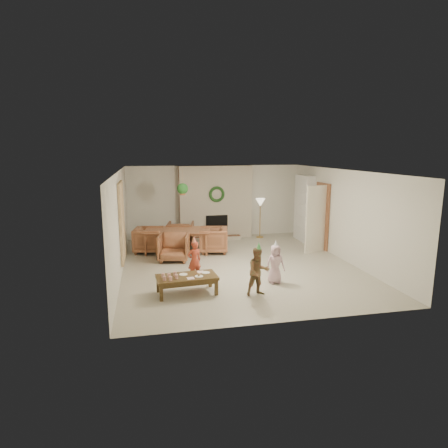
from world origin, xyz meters
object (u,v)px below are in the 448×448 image
object	(u,v)px
dining_chair_left	(149,240)
coffee_table_top	(187,277)
dining_chair_far	(181,234)
child_pink	(275,264)
child_plaid	(258,272)
dining_table	(178,241)
child_red	(194,261)
dining_chair_right	(213,240)
dining_chair_near	(174,247)

from	to	relation	value
dining_chair_left	coffee_table_top	xyz separation A→B (m)	(0.76, -3.54, -0.02)
dining_chair_far	child_pink	size ratio (longest dim) A/B	0.93
dining_chair_far	child_pink	world-z (taller)	child_pink
coffee_table_top	child_plaid	world-z (taller)	child_plaid
dining_table	child_plaid	bearing A→B (deg)	-58.52
child_red	child_plaid	xyz separation A→B (m)	(1.19, -1.23, 0.05)
coffee_table_top	child_plaid	xyz separation A→B (m)	(1.47, -0.38, 0.15)
child_pink	child_red	bearing A→B (deg)	159.46
child_plaid	dining_chair_right	bearing A→B (deg)	88.16
child_plaid	dining_table	bearing A→B (deg)	103.06
dining_chair_near	child_pink	world-z (taller)	child_pink
dining_chair_far	child_red	world-z (taller)	child_red
coffee_table_top	dining_table	bearing A→B (deg)	83.69
dining_chair_far	coffee_table_top	distance (m)	4.23
dining_chair_far	dining_chair_right	world-z (taller)	same
dining_chair_left	coffee_table_top	world-z (taller)	dining_chair_left
child_red	child_pink	world-z (taller)	child_red
dining_chair_far	dining_chair_near	bearing A→B (deg)	90.00
dining_chair_near	dining_chair_far	distance (m)	1.72
dining_chair_left	dining_table	bearing A→B (deg)	-90.00
coffee_table_top	child_red	distance (m)	0.89
dining_chair_right	child_plaid	bearing A→B (deg)	16.59
child_pink	coffee_table_top	bearing A→B (deg)	-175.35
dining_chair_near	dining_chair_right	bearing A→B (deg)	38.66
child_plaid	child_pink	bearing A→B (deg)	39.87
dining_chair_far	coffee_table_top	world-z (taller)	dining_chair_far
child_red	dining_chair_far	bearing A→B (deg)	-106.60
child_red	dining_chair_near	bearing A→B (deg)	-95.00
dining_chair_right	child_plaid	xyz separation A→B (m)	(0.33, -3.55, 0.14)
dining_chair_near	dining_chair_right	world-z (taller)	same
dining_chair_far	dining_chair_right	xyz separation A→B (m)	(0.89, -1.05, 0.00)
dining_table	dining_chair_right	distance (m)	1.08
child_plaid	child_red	bearing A→B (deg)	127.05
dining_table	coffee_table_top	distance (m)	3.38
dining_chair_left	child_pink	xyz separation A→B (m)	(2.83, -3.28, 0.07)
dining_chair_left	dining_chair_right	size ratio (longest dim) A/B	1.00
dining_chair_near	dining_chair_left	size ratio (longest dim) A/B	1.00
dining_chair_right	dining_chair_left	bearing A→B (deg)	-90.00
child_pink	dining_chair_far	bearing A→B (deg)	112.10
child_red	dining_table	bearing A→B (deg)	-102.68
dining_chair_left	child_pink	bearing A→B (deg)	-127.98
dining_table	dining_chair_left	distance (m)	0.86
dining_chair_near	child_red	distance (m)	1.73
dining_chair_near	child_red	xyz separation A→B (m)	(0.36, -1.69, 0.09)
dining_chair_right	child_pink	distance (m)	3.05
child_red	child_plaid	bearing A→B (deg)	117.23
dining_chair_far	coffee_table_top	bearing A→B (deg)	97.89
child_red	child_plaid	size ratio (longest dim) A/B	0.91
coffee_table_top	dining_chair_far	bearing A→B (deg)	81.68
child_red	dining_chair_left	bearing A→B (deg)	-86.04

